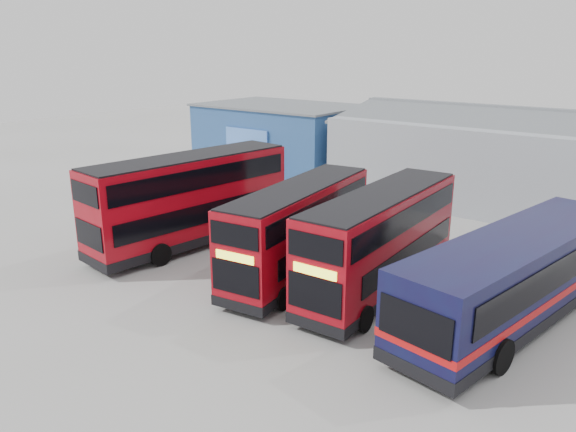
{
  "coord_description": "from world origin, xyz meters",
  "views": [
    {
      "loc": [
        13.34,
        -16.44,
        9.49
      ],
      "look_at": [
        -1.52,
        2.74,
        2.1
      ],
      "focal_mm": 35.0,
      "sensor_mm": 36.0,
      "label": 1
    }
  ],
  "objects_px": {
    "single_decker_blue": "(516,280)",
    "double_decker_centre": "(299,232)",
    "office_block": "(281,137)",
    "panel_van": "(229,162)",
    "double_decker_right": "(380,243)",
    "double_decker_left": "(190,201)"
  },
  "relations": [
    {
      "from": "single_decker_blue",
      "to": "double_decker_centre",
      "type": "bearing_deg",
      "value": 17.93
    },
    {
      "from": "office_block",
      "to": "double_decker_centre",
      "type": "relative_size",
      "value": 1.29
    },
    {
      "from": "panel_van",
      "to": "double_decker_centre",
      "type": "bearing_deg",
      "value": -54.55
    },
    {
      "from": "office_block",
      "to": "double_decker_right",
      "type": "distance_m",
      "value": 23.53
    },
    {
      "from": "double_decker_right",
      "to": "double_decker_centre",
      "type": "bearing_deg",
      "value": -171.46
    },
    {
      "from": "office_block",
      "to": "panel_van",
      "type": "relative_size",
      "value": 2.24
    },
    {
      "from": "single_decker_blue",
      "to": "double_decker_left",
      "type": "bearing_deg",
      "value": 14.91
    },
    {
      "from": "panel_van",
      "to": "double_decker_right",
      "type": "bearing_deg",
      "value": -47.36
    },
    {
      "from": "panel_van",
      "to": "office_block",
      "type": "bearing_deg",
      "value": 60.99
    },
    {
      "from": "double_decker_right",
      "to": "double_decker_left",
      "type": "bearing_deg",
      "value": -177.94
    },
    {
      "from": "panel_van",
      "to": "double_decker_left",
      "type": "bearing_deg",
      "value": -70.83
    },
    {
      "from": "double_decker_right",
      "to": "single_decker_blue",
      "type": "xyz_separation_m",
      "value": [
        5.08,
        0.55,
        -0.41
      ]
    },
    {
      "from": "single_decker_blue",
      "to": "panel_van",
      "type": "bearing_deg",
      "value": -13.92
    },
    {
      "from": "double_decker_centre",
      "to": "double_decker_right",
      "type": "bearing_deg",
      "value": 3.28
    },
    {
      "from": "double_decker_centre",
      "to": "single_decker_blue",
      "type": "relative_size",
      "value": 0.77
    },
    {
      "from": "office_block",
      "to": "double_decker_left",
      "type": "height_order",
      "value": "office_block"
    },
    {
      "from": "double_decker_right",
      "to": "panel_van",
      "type": "height_order",
      "value": "double_decker_right"
    },
    {
      "from": "double_decker_centre",
      "to": "single_decker_blue",
      "type": "xyz_separation_m",
      "value": [
        8.58,
        1.24,
        -0.34
      ]
    },
    {
      "from": "office_block",
      "to": "double_decker_centre",
      "type": "distance_m",
      "value": 21.59
    },
    {
      "from": "office_block",
      "to": "single_decker_blue",
      "type": "height_order",
      "value": "office_block"
    },
    {
      "from": "double_decker_left",
      "to": "single_decker_blue",
      "type": "xyz_separation_m",
      "value": [
        15.06,
        1.38,
        -0.6
      ]
    },
    {
      "from": "double_decker_right",
      "to": "panel_van",
      "type": "relative_size",
      "value": 1.79
    }
  ]
}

